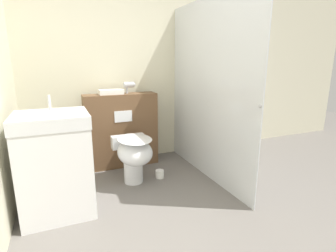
% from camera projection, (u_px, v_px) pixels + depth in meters
% --- Properties ---
extents(ground_plane, '(12.00, 12.00, 0.00)m').
position_uv_depth(ground_plane, '(195.00, 236.00, 2.07)').
color(ground_plane, slate).
extents(wall_back, '(8.00, 0.06, 2.50)m').
position_uv_depth(wall_back, '(127.00, 69.00, 3.50)').
color(wall_back, beige).
rests_on(wall_back, ground_plane).
extents(partition_panel, '(0.92, 0.26, 0.95)m').
position_uv_depth(partition_panel, '(122.00, 130.00, 3.41)').
color(partition_panel, brown).
rests_on(partition_panel, ground_plane).
extents(shower_glass, '(0.04, 1.79, 2.03)m').
position_uv_depth(shower_glass, '(207.00, 91.00, 2.99)').
color(shower_glass, silver).
rests_on(shower_glass, ground_plane).
extents(toilet, '(0.39, 0.59, 0.55)m').
position_uv_depth(toilet, '(134.00, 154.00, 2.90)').
color(toilet, white).
rests_on(toilet, ground_plane).
extents(sink_vanity, '(0.60, 0.56, 1.06)m').
position_uv_depth(sink_vanity, '(56.00, 164.00, 2.32)').
color(sink_vanity, white).
rests_on(sink_vanity, ground_plane).
extents(hair_drier, '(0.16, 0.07, 0.15)m').
position_uv_depth(hair_drier, '(129.00, 85.00, 3.33)').
color(hair_drier, '#B7B7BC').
rests_on(hair_drier, partition_panel).
extents(folded_towel, '(0.29, 0.15, 0.06)m').
position_uv_depth(folded_towel, '(111.00, 92.00, 3.24)').
color(folded_towel, white).
rests_on(folded_towel, partition_panel).
extents(spare_toilet_roll, '(0.10, 0.10, 0.09)m').
position_uv_depth(spare_toilet_roll, '(160.00, 174.00, 3.12)').
color(spare_toilet_roll, white).
rests_on(spare_toilet_roll, ground_plane).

